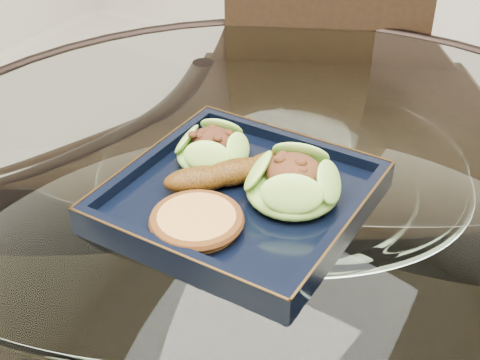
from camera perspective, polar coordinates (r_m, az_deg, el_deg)
The scene contains 7 objects.
dining_table at distance 0.91m, azimuth 3.22°, elevation -9.70°, with size 1.13×1.13×0.77m.
dining_chair at distance 1.30m, azimuth 6.66°, elevation 0.72°, with size 0.52×0.52×0.92m.
navy_plate at distance 0.77m, azimuth 0.00°, elevation -1.83°, with size 0.27×0.27×0.02m, color black.
lettuce_wrap_left at distance 0.81m, azimuth -2.38°, elevation 2.49°, with size 0.09×0.09×0.03m, color #6AA42F.
lettuce_wrap_right at distance 0.75m, azimuth 4.52°, elevation -0.45°, with size 0.11×0.11×0.04m, color #639A2C.
roasted_plantain at distance 0.78m, azimuth -0.49°, elevation 0.69°, with size 0.16×0.03×0.03m, color #60360A.
crumb_patty at distance 0.71m, azimuth -3.71°, elevation -3.58°, with size 0.09×0.09×0.02m, color #C38E41.
Camera 1 is at (0.27, -0.59, 1.23)m, focal length 50.00 mm.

